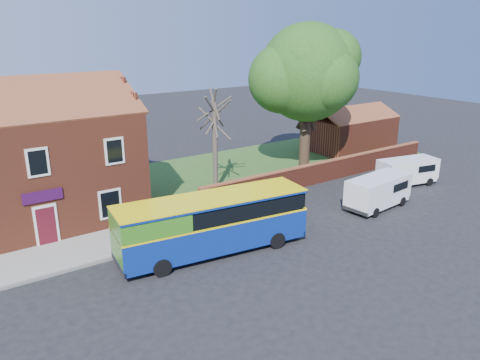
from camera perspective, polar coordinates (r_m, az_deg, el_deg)
ground at (r=23.29m, az=-0.46°, el=-10.27°), size 120.00×120.00×0.00m
pavement at (r=25.62m, az=-21.33°, el=-8.69°), size 18.00×3.50×0.12m
kerb at (r=24.08m, az=-20.29°, el=-10.30°), size 18.00×0.15×0.14m
grass_strip at (r=40.26m, az=4.38°, el=2.10°), size 26.00×12.00×0.04m
shop_building at (r=29.79m, az=-24.84°, el=1.49°), size 12.30×8.13×10.50m
boundary_wall at (r=35.79m, az=10.46°, el=1.12°), size 22.00×0.38×1.60m
outbuilding at (r=45.95m, az=13.23°, el=5.72°), size 8.20×5.06×4.17m
bus at (r=23.71m, az=-4.04°, el=-5.20°), size 10.11×3.70×3.01m
van_near at (r=31.15m, az=16.50°, el=-1.25°), size 4.87×2.33×2.07m
van_far at (r=36.45m, az=19.75°, el=1.10°), size 4.69×2.64×1.94m
large_tree at (r=37.20m, az=8.13°, el=12.51°), size 9.47×7.50×11.56m
bare_tree at (r=32.39m, az=-3.07°, el=4.62°), size 2.59×3.08×6.90m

